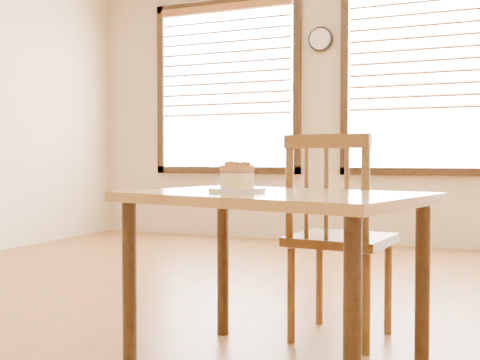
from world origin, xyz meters
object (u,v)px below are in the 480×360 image
object	(u,v)px
cafe_chair_main	(338,236)
cake_slice	(237,174)
cafe_table_main	(273,217)
plate	(237,190)
wall_clock	(320,39)

from	to	relation	value
cafe_chair_main	cake_slice	size ratio (longest dim) A/B	7.52
cafe_table_main	cafe_chair_main	xyz separation A→B (m)	(0.14, 0.55, -0.14)
cafe_table_main	cake_slice	size ratio (longest dim) A/B	9.74
cafe_chair_main	cake_slice	world-z (taller)	cafe_chair_main
plate	cake_slice	distance (m)	0.06
wall_clock	cake_slice	size ratio (longest dim) A/B	1.93
plate	wall_clock	bearing A→B (deg)	100.65
wall_clock	cafe_chair_main	xyz separation A→B (m)	(1.01, -3.35, -1.64)
wall_clock	cafe_table_main	world-z (taller)	wall_clock
wall_clock	cafe_table_main	xyz separation A→B (m)	(0.88, -3.90, -1.50)
cake_slice	cafe_chair_main	bearing A→B (deg)	83.85
cafe_chair_main	cafe_table_main	bearing A→B (deg)	81.97
cafe_table_main	cake_slice	world-z (taller)	cake_slice
cafe_table_main	plate	size ratio (longest dim) A/B	5.60
wall_clock	cafe_table_main	bearing A→B (deg)	-77.30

